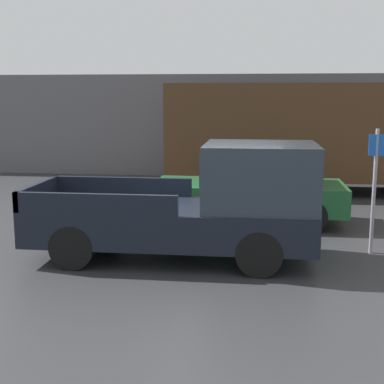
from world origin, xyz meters
TOP-DOWN VIEW (x-y plane):
  - ground_plane at (0.00, 0.00)m, footprint 60.00×60.00m
  - building_wall at (0.00, 10.06)m, footprint 28.00×0.15m
  - pickup_truck at (-0.25, -0.23)m, footprint 5.22×1.97m
  - car at (0.62, 2.81)m, footprint 4.47×1.86m
  - delivery_truck at (1.86, 7.18)m, footprint 8.53×2.46m
  - parking_sign at (2.97, 0.56)m, footprint 0.30×0.07m

SIDE VIEW (x-z plane):
  - ground_plane at x=0.00m, z-range 0.00..0.00m
  - car at x=0.62m, z-range 0.01..1.69m
  - pickup_truck at x=-0.25m, z-range -0.08..2.08m
  - parking_sign at x=2.97m, z-range 0.15..2.54m
  - delivery_truck at x=1.86m, z-range 0.12..3.47m
  - building_wall at x=0.00m, z-range 0.00..3.76m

